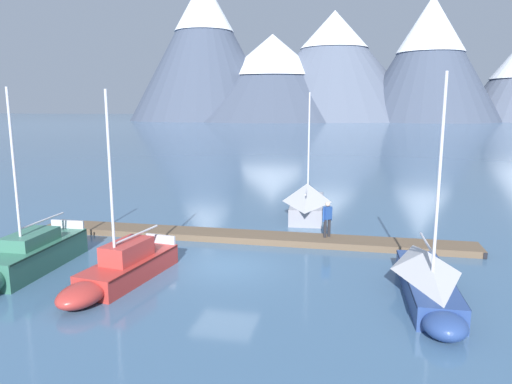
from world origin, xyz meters
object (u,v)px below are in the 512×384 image
at_px(sailboat_nearest_berth, 25,258).
at_px(sailboat_second_berth, 121,269).
at_px(person_on_dock, 327,217).
at_px(sailboat_mid_dock_starboard, 428,278).
at_px(sailboat_mid_dock_port, 307,200).

xyz_separation_m(sailboat_nearest_berth, sailboat_second_berth, (4.14, -0.21, -0.08)).
xyz_separation_m(sailboat_second_berth, person_on_dock, (7.00, 6.78, 0.71)).
relative_size(sailboat_nearest_berth, sailboat_mid_dock_starboard, 0.95).
distance_m(sailboat_nearest_berth, person_on_dock, 12.94).
xyz_separation_m(sailboat_second_berth, sailboat_mid_dock_port, (5.49, 12.27, 0.39)).
distance_m(sailboat_mid_dock_starboard, person_on_dock, 6.90).
relative_size(sailboat_second_berth, sailboat_mid_dock_starboard, 0.94).
distance_m(sailboat_second_berth, person_on_dock, 9.77).
height_order(sailboat_mid_dock_port, person_on_dock, sailboat_mid_dock_port).
bearing_deg(sailboat_nearest_berth, sailboat_second_berth, -2.88).
height_order(sailboat_second_berth, person_on_dock, sailboat_second_berth).
xyz_separation_m(sailboat_nearest_berth, person_on_dock, (11.13, 6.57, 0.63)).
bearing_deg(sailboat_second_berth, sailboat_mid_dock_port, 65.91).
bearing_deg(sailboat_mid_dock_port, sailboat_second_berth, -114.09).
bearing_deg(sailboat_second_berth, sailboat_nearest_berth, 177.12).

